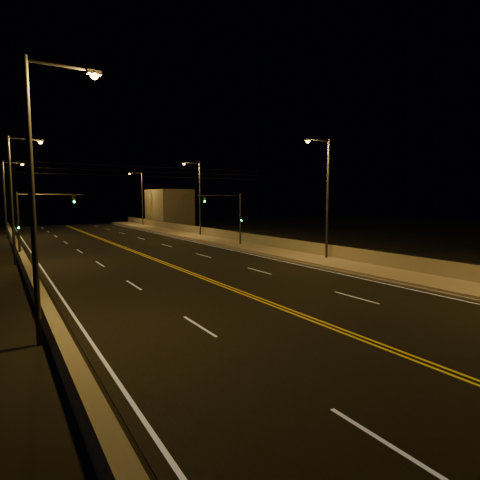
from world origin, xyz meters
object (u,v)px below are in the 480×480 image
streetlight_4 (40,184)px  traffic_signal_right (232,213)px  streetlight_6 (7,194)px  streetlight_5 (15,192)px  streetlight_1 (325,192)px  traffic_signal_left (33,217)px  streetlight_2 (198,195)px  streetlight_3 (141,196)px

streetlight_4 → traffic_signal_right: bearing=46.7°
streetlight_4 → streetlight_6: size_ratio=1.00×
streetlight_6 → streetlight_5: bearing=-90.0°
streetlight_5 → streetlight_6: bearing=90.0°
streetlight_1 → traffic_signal_right: 12.58m
traffic_signal_left → streetlight_1: bearing=-31.3°
streetlight_2 → traffic_signal_left: (-20.29, -11.52, -2.03)m
streetlight_4 → traffic_signal_left: bearing=86.8°
streetlight_3 → streetlight_4: (-21.48, -56.86, 0.00)m
streetlight_6 → streetlight_1: bearing=-58.9°
streetlight_5 → streetlight_3: bearing=59.8°
streetlight_1 → traffic_signal_right: size_ratio=1.74×
traffic_signal_right → traffic_signal_left: (-18.70, 0.00, 0.00)m
streetlight_3 → streetlight_5: 42.64m
streetlight_4 → streetlight_5: same height
streetlight_2 → traffic_signal_right: bearing=-97.8°
streetlight_2 → streetlight_1: bearing=-90.0°
streetlight_5 → streetlight_4: bearing=-90.0°
streetlight_1 → streetlight_2: bearing=90.0°
streetlight_1 → traffic_signal_left: streetlight_1 is taller
streetlight_2 → streetlight_6: same height
streetlight_5 → traffic_signal_right: (19.89, 1.05, -2.03)m
streetlight_4 → streetlight_5: bearing=90.0°
streetlight_5 → streetlight_1: bearing=-27.7°
streetlight_3 → streetlight_4: 60.78m
traffic_signal_right → traffic_signal_left: bearing=180.0°
streetlight_5 → traffic_signal_left: 2.58m
traffic_signal_right → streetlight_1: bearing=-82.7°
traffic_signal_right → traffic_signal_left: size_ratio=1.00×
streetlight_2 → traffic_signal_right: 11.80m
traffic_signal_right → traffic_signal_left: 18.70m
streetlight_1 → traffic_signal_left: size_ratio=1.74×
streetlight_3 → traffic_signal_right: bearing=-92.5°
streetlight_3 → streetlight_2: bearing=-90.0°
traffic_signal_left → traffic_signal_right: bearing=0.0°
streetlight_1 → streetlight_5: (-21.48, 11.26, 0.00)m
streetlight_2 → traffic_signal_right: size_ratio=1.74×
streetlight_2 → streetlight_4: bearing=-123.4°
streetlight_6 → traffic_signal_right: (19.89, -23.28, -2.03)m
streetlight_3 → traffic_signal_right: streetlight_3 is taller
streetlight_1 → traffic_signal_right: (-1.59, 12.31, -2.03)m
streetlight_2 → streetlight_3: size_ratio=1.00×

